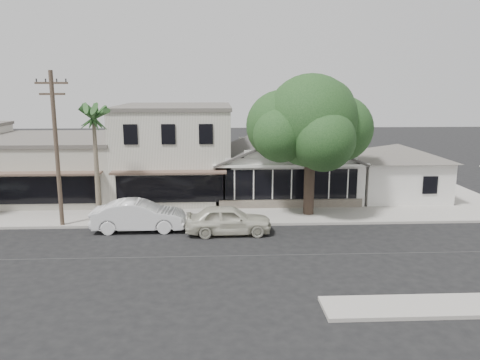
{
  "coord_description": "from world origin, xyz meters",
  "views": [
    {
      "loc": [
        0.18,
        -21.61,
        8.19
      ],
      "look_at": [
        1.48,
        6.0,
        2.56
      ],
      "focal_mm": 35.0,
      "sensor_mm": 36.0,
      "label": 1
    }
  ],
  "objects_px": {
    "utility_pole": "(56,146)",
    "shade_tree": "(309,123)",
    "car_0": "(228,220)",
    "car_1": "(139,216)"
  },
  "relations": [
    {
      "from": "car_1",
      "to": "shade_tree",
      "type": "height_order",
      "value": "shade_tree"
    },
    {
      "from": "utility_pole",
      "to": "car_1",
      "type": "xyz_separation_m",
      "value": [
        4.61,
        -0.81,
        -3.92
      ]
    },
    {
      "from": "utility_pole",
      "to": "car_1",
      "type": "distance_m",
      "value": 6.1
    },
    {
      "from": "car_0",
      "to": "car_1",
      "type": "relative_size",
      "value": 0.91
    },
    {
      "from": "utility_pole",
      "to": "shade_tree",
      "type": "relative_size",
      "value": 1.01
    },
    {
      "from": "utility_pole",
      "to": "car_1",
      "type": "height_order",
      "value": "utility_pole"
    },
    {
      "from": "car_0",
      "to": "utility_pole",
      "type": "bearing_deg",
      "value": 78.62
    },
    {
      "from": "car_0",
      "to": "shade_tree",
      "type": "xyz_separation_m",
      "value": [
        5.1,
        3.67,
        5.05
      ]
    },
    {
      "from": "car_0",
      "to": "car_1",
      "type": "height_order",
      "value": "car_1"
    },
    {
      "from": "car_0",
      "to": "shade_tree",
      "type": "height_order",
      "value": "shade_tree"
    }
  ]
}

